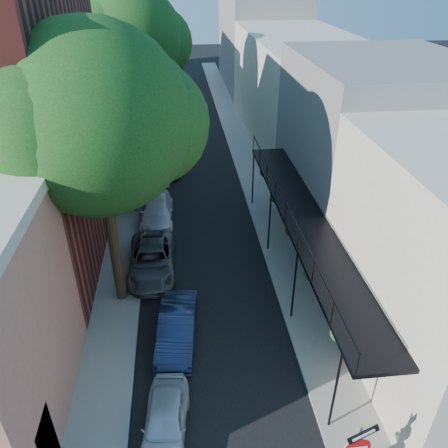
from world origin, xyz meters
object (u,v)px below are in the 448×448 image
object	(u,v)px
oak_mid	(128,90)
parked_car_d	(157,211)
parked_car_f	(172,142)
parked_car_g	(161,125)
oak_near	(109,122)
parked_car_c	(152,260)
parked_car_a	(165,422)
oak_far	(138,39)
parked_car_e	(171,163)
parked_car_b	(177,328)

from	to	relation	value
oak_mid	parked_car_d	xyz separation A→B (m)	(1.01, -1.55, -6.42)
parked_car_f	parked_car_g	world-z (taller)	parked_car_g
oak_near	parked_car_c	distance (m)	7.45
parked_car_a	oak_far	bearing A→B (deg)	99.55
oak_far	parked_car_f	distance (m)	7.92
parked_car_c	parked_car_e	distance (m)	11.65
parked_car_c	parked_car_e	world-z (taller)	parked_car_e
parked_car_a	parked_car_b	bearing A→B (deg)	89.64
oak_near	parked_car_b	size ratio (longest dim) A/B	2.91
oak_mid	parked_car_a	world-z (taller)	oak_mid
parked_car_b	parked_car_e	size ratio (longest dim) A/B	1.02
parked_car_b	parked_car_d	world-z (taller)	parked_car_b
parked_car_c	parked_car_g	xyz separation A→B (m)	(0.10, 20.22, -0.03)
oak_near	oak_mid	world-z (taller)	oak_near
oak_near	parked_car_d	distance (m)	9.73
oak_near	parked_car_a	xyz separation A→B (m)	(1.53, -6.93, -7.31)
parked_car_d	oak_mid	bearing A→B (deg)	123.47
parked_car_f	parked_car_c	bearing A→B (deg)	-96.92
parked_car_a	parked_car_d	distance (m)	13.36
parked_car_f	oak_mid	bearing A→B (deg)	-104.59
oak_mid	parked_car_g	world-z (taller)	oak_mid
oak_mid	oak_far	size ratio (longest dim) A/B	0.86
oak_far	parked_car_b	xyz separation A→B (m)	(1.95, -20.00, -7.61)
oak_mid	parked_car_g	distance (m)	15.31
parked_car_b	parked_car_e	bearing A→B (deg)	96.70
parked_car_f	parked_car_g	xyz separation A→B (m)	(-0.92, 4.27, 0.03)
oak_mid	parked_car_d	distance (m)	6.68
parked_car_b	parked_car_g	size ratio (longest dim) A/B	0.89
oak_far	parked_car_e	world-z (taller)	oak_far
parked_car_e	parked_car_c	bearing A→B (deg)	-86.82
parked_car_b	parked_car_c	world-z (taller)	parked_car_c
parked_car_d	parked_car_e	xyz separation A→B (m)	(0.81, 6.79, 0.02)
parked_car_d	parked_car_g	xyz separation A→B (m)	(-0.01, 15.40, -0.02)
oak_near	parked_car_f	world-z (taller)	oak_near
parked_car_b	parked_car_g	xyz separation A→B (m)	(-1.02, 24.82, -0.03)
parked_car_b	parked_car_a	bearing A→B (deg)	-90.27
oak_mid	parked_car_c	size ratio (longest dim) A/B	2.19
parked_car_c	parked_car_f	bearing A→B (deg)	86.13
oak_far	oak_mid	bearing A→B (deg)	-90.41
oak_near	parked_car_d	world-z (taller)	oak_near
oak_mid	parked_car_f	distance (m)	11.72
oak_near	parked_car_b	bearing A→B (deg)	-56.66
parked_car_a	parked_car_f	world-z (taller)	parked_car_f
parked_car_d	parked_car_g	world-z (taller)	parked_car_d
oak_far	parked_car_g	world-z (taller)	oak_far
parked_car_g	parked_car_c	bearing A→B (deg)	-82.47
parked_car_c	oak_far	bearing A→B (deg)	92.89
oak_near	parked_car_c	world-z (taller)	oak_near
oak_far	parked_car_d	world-z (taller)	oak_far
oak_mid	parked_car_f	bearing A→B (deg)	78.67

